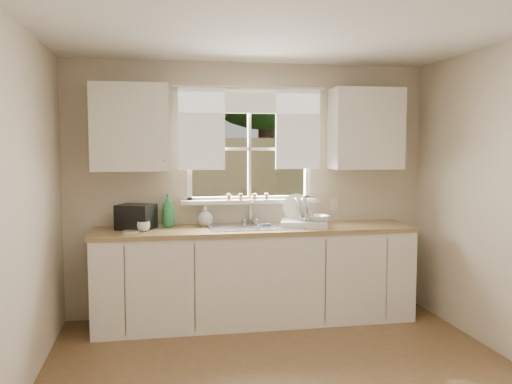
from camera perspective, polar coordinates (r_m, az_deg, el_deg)
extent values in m
cube|color=beige|center=(5.51, -0.66, -6.69)|extent=(3.60, 0.02, 1.15)
cube|color=beige|center=(5.44, -0.68, 11.68)|extent=(3.60, 0.02, 0.35)
cube|color=beige|center=(5.33, -13.53, 4.41)|extent=(1.20, 0.02, 1.00)
cube|color=beige|center=(5.73, 11.28, 4.48)|extent=(1.20, 0.02, 1.00)
cube|color=beige|center=(3.47, -25.16, -2.79)|extent=(0.02, 4.00, 2.50)
cube|color=beige|center=(1.67, 23.80, -10.73)|extent=(3.60, 0.02, 2.50)
cube|color=silver|center=(3.54, 5.10, 18.19)|extent=(3.60, 4.00, 0.02)
cube|color=white|center=(5.45, -0.70, -0.72)|extent=(1.30, 0.06, 0.05)
cube|color=white|center=(5.44, -0.72, 9.82)|extent=(1.30, 0.06, 0.05)
cube|color=white|center=(5.35, -7.08, 4.51)|extent=(0.05, 0.06, 1.05)
cube|color=white|center=(5.55, 5.42, 4.54)|extent=(0.05, 0.06, 1.05)
cube|color=white|center=(5.42, -0.71, 4.55)|extent=(0.03, 0.04, 1.00)
cube|color=white|center=(5.42, -0.71, 4.55)|extent=(1.20, 0.04, 0.03)
cube|color=white|center=(5.39, -0.60, -0.99)|extent=(1.38, 0.14, 0.04)
cylinder|color=white|center=(5.37, -0.57, 10.96)|extent=(1.50, 0.02, 0.02)
cube|color=silver|center=(5.29, -5.75, 6.68)|extent=(0.45, 0.02, 0.80)
cube|color=silver|center=(5.46, 4.42, 6.64)|extent=(0.45, 0.02, 0.80)
cube|color=silver|center=(5.37, -0.59, 9.36)|extent=(1.40, 0.02, 0.20)
cube|color=white|center=(5.24, -0.06, -8.89)|extent=(3.00, 0.62, 0.87)
cube|color=#997C4C|center=(5.15, -0.06, -3.97)|extent=(3.04, 0.65, 0.04)
cube|color=white|center=(5.15, -13.12, 6.62)|extent=(0.70, 0.33, 0.80)
cube|color=white|center=(5.55, 11.50, 6.53)|extent=(0.70, 0.33, 0.80)
cube|color=beige|center=(5.64, 8.21, -1.29)|extent=(0.08, 0.01, 0.12)
cylinder|color=brown|center=(5.35, -1.62, -0.50)|extent=(0.04, 0.04, 0.06)
cylinder|color=brown|center=(5.39, 1.11, -0.45)|extent=(0.04, 0.04, 0.06)
cylinder|color=brown|center=(5.37, -0.14, -0.47)|extent=(0.04, 0.04, 0.06)
cylinder|color=brown|center=(5.33, -2.89, -0.52)|extent=(0.04, 0.04, 0.06)
cube|color=#335421|center=(10.50, -5.31, -4.43)|extent=(20.00, 10.00, 0.02)
cube|color=olive|center=(8.41, -4.14, -0.44)|extent=(8.00, 0.10, 1.80)
cube|color=maroon|center=(11.84, -11.80, 2.00)|extent=(3.00, 3.00, 2.20)
cube|color=black|center=(11.84, -11.91, 8.05)|extent=(3.20, 3.20, 0.30)
cylinder|color=#423021|center=(11.56, 1.13, 4.52)|extent=(0.36, 0.36, 3.20)
sphere|color=#214716|center=(11.78, 1.15, 16.27)|extent=(4.00, 4.00, 4.00)
sphere|color=#214716|center=(13.18, -5.13, 17.25)|extent=(3.20, 3.20, 3.20)
cube|color=#B7B7BC|center=(5.19, -0.12, -4.57)|extent=(0.84, 0.46, 0.18)
cube|color=#B7B7BC|center=(5.17, -0.12, -3.64)|extent=(0.88, 0.50, 0.01)
cube|color=#B7B7BC|center=(5.18, -0.12, -3.92)|extent=(0.02, 0.41, 0.14)
cylinder|color=silver|center=(5.40, -0.60, -2.15)|extent=(0.03, 0.03, 0.22)
cylinder|color=silver|center=(5.31, -0.45, -1.08)|extent=(0.02, 0.18, 0.02)
sphere|color=silver|center=(5.40, -1.22, -3.01)|extent=(0.05, 0.05, 0.05)
sphere|color=silver|center=(5.42, 0.03, -2.98)|extent=(0.05, 0.05, 0.05)
cube|color=white|center=(5.23, 5.10, -3.31)|extent=(0.51, 0.44, 0.06)
cylinder|color=white|center=(5.31, 4.25, -1.55)|extent=(0.27, 0.15, 0.25)
cylinder|color=white|center=(5.21, 4.45, -1.79)|extent=(0.13, 0.23, 0.22)
cylinder|color=white|center=(5.21, 5.11, -1.79)|extent=(0.13, 0.23, 0.22)
cylinder|color=white|center=(5.21, 5.77, -1.80)|extent=(0.13, 0.23, 0.22)
imported|color=white|center=(5.21, 6.49, -2.73)|extent=(0.26, 0.26, 0.05)
imported|color=#2D8A46|center=(5.24, -9.24, -1.88)|extent=(0.14, 0.14, 0.32)
imported|color=#3773CF|center=(5.23, -11.22, -2.58)|extent=(0.09, 0.09, 0.20)
imported|color=#EBE7C1|center=(5.25, -5.37, -2.54)|extent=(0.19, 0.19, 0.19)
cylinder|color=silver|center=(4.99, -13.03, -4.07)|extent=(0.16, 0.16, 0.01)
imported|color=white|center=(5.00, -11.74, -3.56)|extent=(0.13, 0.13, 0.09)
cube|color=black|center=(5.15, -12.51, -2.55)|extent=(0.40, 0.38, 0.23)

